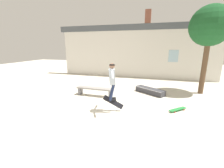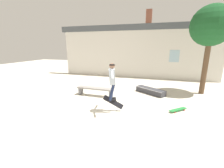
{
  "view_description": "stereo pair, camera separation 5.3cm",
  "coord_description": "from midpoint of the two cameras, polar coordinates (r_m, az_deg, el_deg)",
  "views": [
    {
      "loc": [
        1.82,
        -4.86,
        2.6
      ],
      "look_at": [
        0.22,
        0.55,
        1.16
      ],
      "focal_mm": 24.0,
      "sensor_mm": 36.0,
      "label": 1
    },
    {
      "loc": [
        1.87,
        -4.85,
        2.6
      ],
      "look_at": [
        0.22,
        0.55,
        1.16
      ],
      "focal_mm": 24.0,
      "sensor_mm": 36.0,
      "label": 2
    }
  ],
  "objects": [
    {
      "name": "building_backdrop",
      "position": [
        12.77,
        8.98,
        12.48
      ],
      "size": [
        13.34,
        0.52,
        5.27
      ],
      "color": "beige",
      "rests_on": "ground_plane"
    },
    {
      "name": "skater",
      "position": [
        5.77,
        0.28,
        2.14
      ],
      "size": [
        0.48,
        1.21,
        1.47
      ],
      "rotation": [
        0.0,
        0.0,
        0.33
      ],
      "color": "#9EA8B2"
    },
    {
      "name": "skateboard_resting",
      "position": [
        6.8,
        24.03,
        -8.84
      ],
      "size": [
        0.75,
        0.72,
        0.08
      ],
      "rotation": [
        0.0,
        0.0,
        3.89
      ],
      "color": "#237F38",
      "rests_on": "ground_plane"
    },
    {
      "name": "park_bench",
      "position": [
        8.01,
        -6.21,
        -2.15
      ],
      "size": [
        2.0,
        0.42,
        0.46
      ],
      "rotation": [
        0.0,
        0.0,
        -0.02
      ],
      "color": "gray",
      "rests_on": "ground_plane"
    },
    {
      "name": "skate_ledge",
      "position": [
        8.67,
        14.57,
        -2.57
      ],
      "size": [
        1.69,
        1.35,
        0.3
      ],
      "rotation": [
        0.0,
        0.0,
        -0.59
      ],
      "color": "#38383D",
      "rests_on": "ground_plane"
    },
    {
      "name": "ground_plane",
      "position": [
        5.81,
        -3.43,
        -12.32
      ],
      "size": [
        40.0,
        40.0,
        0.0
      ],
      "primitive_type": "plane",
      "color": "beige"
    },
    {
      "name": "tree_right",
      "position": [
        9.55,
        33.76,
        17.71
      ],
      "size": [
        2.04,
        2.04,
        4.62
      ],
      "color": "brown",
      "rests_on": "ground_plane"
    },
    {
      "name": "skateboard_flipping",
      "position": [
        6.14,
        0.73,
        -6.91
      ],
      "size": [
        0.83,
        0.3,
        0.59
      ],
      "rotation": [
        0.0,
        0.0,
        0.19
      ],
      "color": "black"
    }
  ]
}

